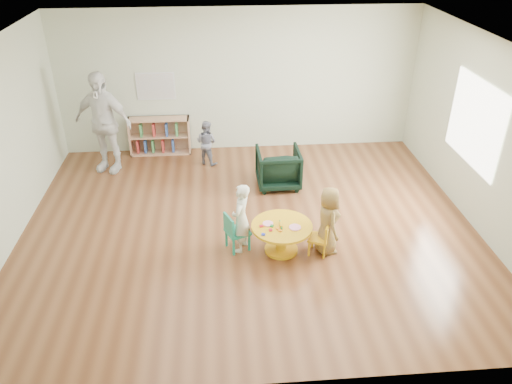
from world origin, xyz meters
TOP-DOWN VIEW (x-y plane):
  - room at (0.01, 0.00)m, footprint 7.10×7.00m
  - activity_table at (0.42, -0.68)m, footprint 0.87×0.87m
  - kid_chair_left at (-0.25, -0.59)m, footprint 0.41×0.41m
  - kid_chair_right at (0.97, -0.79)m, footprint 0.36×0.36m
  - bookshelf at (-1.61, 2.86)m, footprint 1.20×0.30m
  - alphabet_poster at (-1.60, 2.98)m, footprint 0.74×0.01m
  - armchair at (0.61, 1.29)m, footprint 0.76×0.78m
  - child_left at (-0.15, -0.59)m, footprint 0.38×0.45m
  - child_right at (1.07, -0.73)m, footprint 0.39×0.54m
  - toddler at (-0.66, 2.29)m, footprint 0.53×0.50m
  - adult_caretaker at (-2.52, 2.19)m, footprint 1.20×0.81m

SIDE VIEW (x-z plane):
  - kid_chair_right at x=0.97m, z-range 0.02..0.53m
  - activity_table at x=0.42m, z-range 0.06..0.54m
  - kid_chair_left at x=-0.25m, z-range 0.02..0.60m
  - armchair at x=0.61m, z-range 0.00..0.70m
  - bookshelf at x=-1.61m, z-range -0.01..0.74m
  - toddler at x=-0.66m, z-range 0.00..0.87m
  - child_right at x=1.07m, z-range 0.00..1.03m
  - child_left at x=-0.15m, z-range 0.00..1.06m
  - adult_caretaker at x=-2.52m, z-range 0.00..1.90m
  - alphabet_poster at x=-1.60m, z-range 1.08..1.62m
  - room at x=0.01m, z-range 0.49..3.29m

